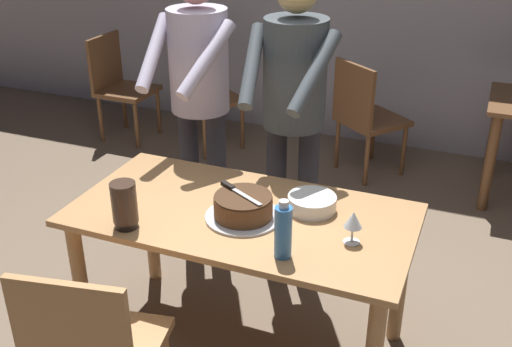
{
  "coord_description": "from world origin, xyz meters",
  "views": [
    {
      "loc": [
        0.94,
        -2.17,
        2.1
      ],
      "look_at": [
        0.03,
        0.11,
        0.9
      ],
      "focal_mm": 42.45,
      "sensor_mm": 36.0,
      "label": 1
    }
  ],
  "objects_px": {
    "hurricane_lamp": "(124,205)",
    "cake_on_platter": "(243,208)",
    "cake_knife": "(233,189)",
    "person_standing_beside": "(199,88)",
    "background_chair_3": "(204,94)",
    "person_cutting_cake": "(294,103)",
    "background_chair_2": "(365,114)",
    "wine_glass_near": "(353,221)",
    "main_dining_table": "(242,235)",
    "background_chair_0": "(120,83)",
    "plate_stack": "(312,203)",
    "water_bottle": "(283,231)"
  },
  "relations": [
    {
      "from": "cake_knife",
      "to": "person_standing_beside",
      "type": "distance_m",
      "value": 0.83
    },
    {
      "from": "main_dining_table",
      "to": "background_chair_2",
      "type": "xyz_separation_m",
      "value": [
        0.1,
        2.13,
        -0.14
      ]
    },
    {
      "from": "main_dining_table",
      "to": "hurricane_lamp",
      "type": "height_order",
      "value": "hurricane_lamp"
    },
    {
      "from": "cake_knife",
      "to": "person_cutting_cake",
      "type": "height_order",
      "value": "person_cutting_cake"
    },
    {
      "from": "wine_glass_near",
      "to": "hurricane_lamp",
      "type": "xyz_separation_m",
      "value": [
        -0.93,
        -0.24,
        0.0
      ]
    },
    {
      "from": "wine_glass_near",
      "to": "background_chair_2",
      "type": "bearing_deg",
      "value": 100.79
    },
    {
      "from": "wine_glass_near",
      "to": "person_standing_beside",
      "type": "height_order",
      "value": "person_standing_beside"
    },
    {
      "from": "background_chair_3",
      "to": "person_cutting_cake",
      "type": "bearing_deg",
      "value": -49.64
    },
    {
      "from": "main_dining_table",
      "to": "cake_knife",
      "type": "relative_size",
      "value": 6.23
    },
    {
      "from": "main_dining_table",
      "to": "wine_glass_near",
      "type": "relative_size",
      "value": 10.69
    },
    {
      "from": "person_cutting_cake",
      "to": "person_standing_beside",
      "type": "height_order",
      "value": "same"
    },
    {
      "from": "wine_glass_near",
      "to": "person_standing_beside",
      "type": "distance_m",
      "value": 1.27
    },
    {
      "from": "main_dining_table",
      "to": "person_cutting_cake",
      "type": "xyz_separation_m",
      "value": [
        0.03,
        0.6,
        0.45
      ]
    },
    {
      "from": "background_chair_3",
      "to": "person_standing_beside",
      "type": "bearing_deg",
      "value": -63.76
    },
    {
      "from": "plate_stack",
      "to": "person_cutting_cake",
      "type": "relative_size",
      "value": 0.13
    },
    {
      "from": "background_chair_0",
      "to": "person_cutting_cake",
      "type": "bearing_deg",
      "value": -35.43
    },
    {
      "from": "hurricane_lamp",
      "to": "person_standing_beside",
      "type": "xyz_separation_m",
      "value": [
        -0.11,
        0.94,
        0.22
      ]
    },
    {
      "from": "background_chair_2",
      "to": "background_chair_3",
      "type": "bearing_deg",
      "value": -179.13
    },
    {
      "from": "wine_glass_near",
      "to": "person_cutting_cake",
      "type": "relative_size",
      "value": 0.08
    },
    {
      "from": "wine_glass_near",
      "to": "background_chair_0",
      "type": "xyz_separation_m",
      "value": [
        -2.57,
        2.15,
        -0.36
      ]
    },
    {
      "from": "cake_on_platter",
      "to": "wine_glass_near",
      "type": "relative_size",
      "value": 2.36
    },
    {
      "from": "cake_on_platter",
      "to": "cake_knife",
      "type": "xyz_separation_m",
      "value": [
        -0.06,
        0.03,
        0.06
      ]
    },
    {
      "from": "hurricane_lamp",
      "to": "background_chair_2",
      "type": "xyz_separation_m",
      "value": [
        0.51,
        2.43,
        -0.37
      ]
    },
    {
      "from": "water_bottle",
      "to": "hurricane_lamp",
      "type": "distance_m",
      "value": 0.7
    },
    {
      "from": "plate_stack",
      "to": "background_chair_3",
      "type": "relative_size",
      "value": 0.24
    },
    {
      "from": "background_chair_0",
      "to": "cake_on_platter",
      "type": "bearing_deg",
      "value": -45.68
    },
    {
      "from": "background_chair_0",
      "to": "plate_stack",
      "type": "bearing_deg",
      "value": -39.8
    },
    {
      "from": "hurricane_lamp",
      "to": "cake_on_platter",
      "type": "bearing_deg",
      "value": 30.56
    },
    {
      "from": "plate_stack",
      "to": "hurricane_lamp",
      "type": "bearing_deg",
      "value": -147.77
    },
    {
      "from": "cake_knife",
      "to": "wine_glass_near",
      "type": "distance_m",
      "value": 0.56
    },
    {
      "from": "background_chair_3",
      "to": "cake_knife",
      "type": "bearing_deg",
      "value": -60.24
    },
    {
      "from": "cake_knife",
      "to": "water_bottle",
      "type": "distance_m",
      "value": 0.41
    },
    {
      "from": "wine_glass_near",
      "to": "plate_stack",
      "type": "bearing_deg",
      "value": 139.68
    },
    {
      "from": "person_cutting_cake",
      "to": "background_chair_3",
      "type": "distance_m",
      "value": 2.06
    },
    {
      "from": "person_cutting_cake",
      "to": "person_standing_beside",
      "type": "bearing_deg",
      "value": 176.89
    },
    {
      "from": "person_cutting_cake",
      "to": "person_standing_beside",
      "type": "relative_size",
      "value": 1.0
    },
    {
      "from": "hurricane_lamp",
      "to": "person_standing_beside",
      "type": "distance_m",
      "value": 0.97
    },
    {
      "from": "hurricane_lamp",
      "to": "background_chair_0",
      "type": "relative_size",
      "value": 0.23
    },
    {
      "from": "background_chair_0",
      "to": "person_standing_beside",
      "type": "bearing_deg",
      "value": -43.46
    },
    {
      "from": "main_dining_table",
      "to": "background_chair_0",
      "type": "relative_size",
      "value": 1.71
    },
    {
      "from": "cake_on_platter",
      "to": "wine_glass_near",
      "type": "xyz_separation_m",
      "value": [
        0.49,
        -0.02,
        0.05
      ]
    },
    {
      "from": "background_chair_2",
      "to": "wine_glass_near",
      "type": "bearing_deg",
      "value": -79.21
    },
    {
      "from": "main_dining_table",
      "to": "hurricane_lamp",
      "type": "bearing_deg",
      "value": -143.63
    },
    {
      "from": "cake_knife",
      "to": "hurricane_lamp",
      "type": "distance_m",
      "value": 0.47
    },
    {
      "from": "cake_knife",
      "to": "water_bottle",
      "type": "relative_size",
      "value": 0.99
    },
    {
      "from": "person_standing_beside",
      "to": "background_chair_3",
      "type": "bearing_deg",
      "value": 116.24
    },
    {
      "from": "plate_stack",
      "to": "wine_glass_near",
      "type": "bearing_deg",
      "value": -40.32
    },
    {
      "from": "background_chair_0",
      "to": "background_chair_3",
      "type": "distance_m",
      "value": 0.81
    },
    {
      "from": "main_dining_table",
      "to": "background_chair_0",
      "type": "xyz_separation_m",
      "value": [
        -2.05,
        2.09,
        -0.14
      ]
    },
    {
      "from": "hurricane_lamp",
      "to": "background_chair_3",
      "type": "relative_size",
      "value": 0.23
    }
  ]
}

